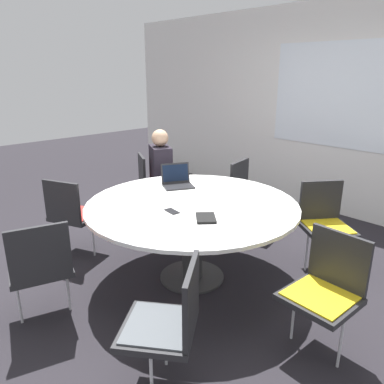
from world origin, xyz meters
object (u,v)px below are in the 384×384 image
Objects in this scene: chair_2 at (40,264)px; spiral_notebook at (206,218)px; chair_0 at (152,181)px; chair_3 at (169,319)px; person_0 at (162,170)px; chair_5 at (325,219)px; chair_6 at (249,191)px; cell_phone at (172,211)px; laptop at (177,181)px; chair_4 at (326,286)px; chair_1 at (72,211)px.

chair_2 reaches higher than spiral_notebook.
spiral_notebook is at bearing 1.90° from chair_0.
person_0 is at bearing 13.96° from chair_3.
person_0 is at bearing -40.25° from chair_5.
chair_6 is 1.58m from cell_phone.
chair_3 is 1.00× the size of chair_5.
chair_5 is at bearing -28.07° from laptop.
chair_0 and chair_5 have the same top height.
chair_6 is (-1.06, 0.17, 0.00)m from chair_5.
chair_0 is 0.71× the size of person_0.
chair_4 is 1.30m from cell_phone.
person_0 is 3.18× the size of laptop.
cell_phone is (-1.25, -0.27, 0.25)m from chair_4.
chair_2 is at bearing -62.07° from chair_1.
chair_1 is 1.09m from chair_2.
chair_5 is (1.88, 1.65, 0.00)m from chair_1.
chair_5 reaches higher than spiral_notebook.
person_0 is at bearing 41.84° from chair_2.
cell_phone is (0.35, 0.99, 0.25)m from chair_2.
chair_1 is 1.23m from person_0.
chair_3 is at bearing 15.72° from chair_6.
chair_5 is 5.71× the size of cell_phone.
chair_0 is 2.00m from spiral_notebook.
chair_2 is 2.50m from chair_6.
spiral_notebook is (1.54, -0.82, 0.06)m from person_0.
chair_3 is 0.97m from spiral_notebook.
cell_phone is at bearing 10.10° from chair_5.
chair_1 is 1.26m from cell_phone.
chair_1 is 1.00× the size of chair_3.
cell_phone is (1.49, -0.94, 0.25)m from chair_0.
chair_5 is at bearing -58.81° from chair_4.
person_0 reaches higher than chair_5.
chair_1 is at bearing 68.08° from chair_2.
chair_2 is at bearing 41.22° from chair_4.
laptop reaches higher than chair_6.
spiral_notebook is (1.51, 0.39, 0.26)m from chair_1.
chair_2 is at bearing -37.49° from person_0.
chair_1 and chair_3 have the same top height.
person_0 reaches higher than chair_4.
spiral_notebook is (0.69, -1.43, 0.26)m from chair_6.
person_0 reaches higher than chair_3.
laptop is at bearing 3.69° from chair_0.
chair_6 is at bearing 54.89° from chair_0.
chair_3 is at bearing 68.35° from chair_4.
cell_phone is (-0.80, 0.71, 0.25)m from chair_3.
chair_2 is 0.71× the size of person_0.
laptop is at bearing 9.47° from chair_3.
cell_phone is (1.24, -0.90, 0.05)m from person_0.
person_0 is at bearing -11.24° from chair_4.
chair_2 is at bearing 65.87° from chair_3.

